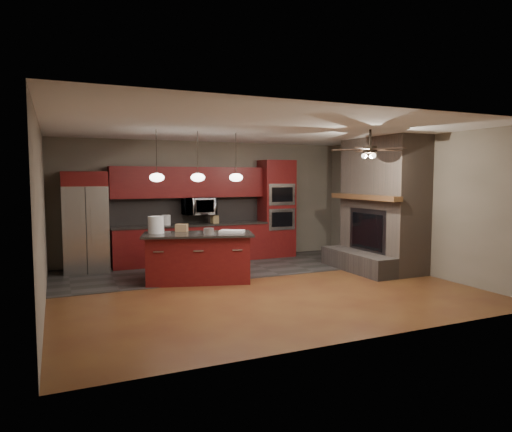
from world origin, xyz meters
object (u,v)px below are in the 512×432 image
counter_bucket (166,220)px  counter_box (215,219)px  paint_can (209,231)px  paint_tray (232,231)px  refrigerator (85,222)px  oven_tower (276,209)px  white_bucket (156,225)px  cardboard_box (182,228)px  microwave (199,206)px  kitchen_island (198,257)px

counter_bucket → counter_box: counter_bucket is taller
paint_can → paint_tray: bearing=14.2°
counter_box → refrigerator: bearing=162.3°
oven_tower → white_bucket: oven_tower is taller
paint_can → cardboard_box: cardboard_box is taller
microwave → counter_bucket: (-0.78, -0.05, -0.29)m
microwave → counter_bucket: 0.83m
oven_tower → cardboard_box: (-2.78, -1.48, -0.20)m
refrigerator → paint_can: (1.99, -2.12, -0.06)m
counter_box → kitchen_island: bearing=-135.5°
white_bucket → cardboard_box: bearing=12.4°
oven_tower → kitchen_island: size_ratio=1.08×
kitchen_island → cardboard_box: bearing=130.6°
kitchen_island → cardboard_box: 0.71m
counter_bucket → paint_can: bearing=-82.6°
refrigerator → cardboard_box: bearing=-40.1°
refrigerator → paint_can: 2.91m
refrigerator → counter_box: bearing=0.6°
microwave → cardboard_box: 1.77m
microwave → counter_bucket: size_ratio=3.27×
cardboard_box → counter_bucket: counter_bucket is taller
counter_bucket → paint_tray: bearing=-69.2°
oven_tower → cardboard_box: oven_tower is taller
oven_tower → paint_can: size_ratio=12.99×
oven_tower → paint_can: bearing=-138.3°
microwave → refrigerator: (-2.48, -0.13, -0.26)m
kitchen_island → paint_tray: paint_tray is taller
white_bucket → counter_bucket: 1.70m
white_bucket → paint_can: bearing=-35.6°
paint_can → microwave: bearing=77.7°
refrigerator → counter_box: size_ratio=11.74×
microwave → refrigerator: refrigerator is taller
cardboard_box → counter_box: counter_box is taller
paint_tray → kitchen_island: bearing=-161.5°
kitchen_island → paint_tray: size_ratio=4.90×
microwave → white_bucket: size_ratio=2.29×
microwave → counter_box: bearing=-16.1°
oven_tower → counter_box: size_ratio=13.43×
kitchen_island → counter_box: size_ratio=12.40×
microwave → counter_box: microwave is taller
paint_can → cardboard_box: size_ratio=0.82×
oven_tower → paint_tray: 2.86m
microwave → kitchen_island: microwave is taller
paint_tray → cardboard_box: 1.01m
oven_tower → paint_can: 3.31m
paint_can → cardboard_box: 0.78m
oven_tower → counter_box: (-1.63, -0.04, -0.20)m
refrigerator → kitchen_island: refrigerator is taller
paint_can → counter_box: size_ratio=1.03×
cardboard_box → counter_box: (1.16, 1.44, -0.00)m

